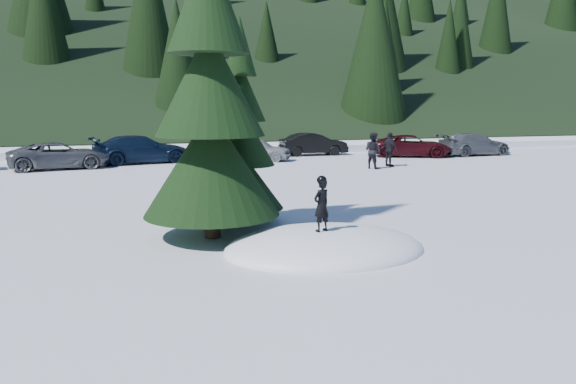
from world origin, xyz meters
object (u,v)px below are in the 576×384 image
object	(u,v)px
spruce_tall	(210,97)
car_6	(412,146)
child_skier	(322,205)
car_3	(141,149)
spruce_short	(241,144)
car_7	(474,144)
car_2	(59,156)
car_5	(313,144)
car_4	(256,149)
adult_0	(373,151)
adult_1	(390,149)

from	to	relation	value
spruce_tall	car_6	size ratio (longest dim) A/B	1.89
child_skier	car_3	distance (m)	19.51
spruce_tall	car_6	world-z (taller)	spruce_tall
car_3	car_6	bearing A→B (deg)	-104.81
spruce_short	car_7	bearing A→B (deg)	40.97
spruce_short	car_3	xyz separation A→B (m)	(-2.24, 15.81, -1.37)
car_7	spruce_tall	bearing A→B (deg)	126.14
car_2	car_3	bearing A→B (deg)	-79.88
car_5	car_7	xyz separation A→B (m)	(9.28, -2.67, -0.00)
car_6	car_7	world-z (taller)	car_7
car_2	car_4	distance (m)	9.95
car_7	car_3	bearing A→B (deg)	81.43
adult_0	adult_1	bearing A→B (deg)	-94.39
spruce_short	car_5	world-z (taller)	spruce_short
spruce_tall	child_skier	distance (m)	3.67
car_5	spruce_short	bearing A→B (deg)	154.94
spruce_short	spruce_tall	bearing A→B (deg)	-125.54
spruce_short	adult_0	bearing A→B (deg)	50.67
spruce_short	car_4	world-z (taller)	spruce_short
spruce_tall	car_6	distance (m)	21.88
car_3	spruce_tall	bearing A→B (deg)	171.90
spruce_tall	car_3	bearing A→B (deg)	94.12
spruce_short	adult_0	size ratio (longest dim) A/B	3.08
car_2	car_5	xyz separation A→B (m)	(13.90, 3.22, 0.02)
spruce_tall	car_4	xyz separation A→B (m)	(4.83, 16.77, -2.68)
car_7	child_skier	bearing A→B (deg)	132.90
car_4	car_7	size ratio (longest dim) A/B	0.82
car_5	car_6	distance (m)	5.80
car_7	car_4	bearing A→B (deg)	82.02
spruce_tall	car_4	distance (m)	17.66
spruce_short	car_7	size ratio (longest dim) A/B	1.17
adult_0	car_3	world-z (taller)	adult_0
adult_1	car_7	world-z (taller)	adult_1
spruce_short	adult_1	xyz separation A→B (m)	(9.60, 10.88, -1.25)
adult_1	car_2	world-z (taller)	adult_1
spruce_tall	car_3	size ratio (longest dim) A/B	1.71
car_2	car_7	xyz separation A→B (m)	(23.18, 0.55, 0.02)
spruce_tall	adult_0	distance (m)	15.22
adult_1	car_4	size ratio (longest dim) A/B	0.45
adult_0	car_7	xyz separation A→B (m)	(8.68, 4.57, -0.21)
adult_1	car_7	bearing A→B (deg)	-80.18
car_4	adult_0	bearing A→B (deg)	-113.78
adult_1	car_5	distance (m)	6.89
spruce_short	car_7	xyz separation A→B (m)	(17.11, 14.86, -1.44)
car_4	car_5	distance (m)	4.55
spruce_tall	spruce_short	distance (m)	2.11
spruce_tall	car_5	xyz separation A→B (m)	(8.84, 18.94, -2.65)
spruce_tall	car_5	bearing A→B (deg)	64.98
child_skier	car_5	distance (m)	22.04
car_2	car_7	size ratio (longest dim) A/B	1.01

